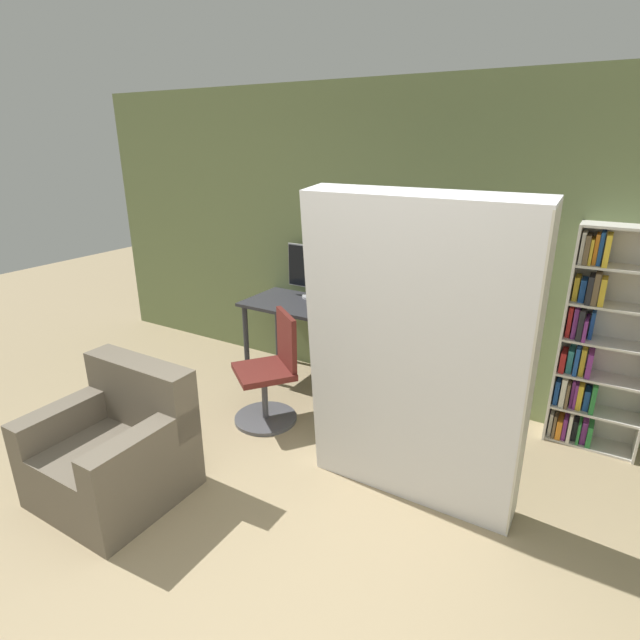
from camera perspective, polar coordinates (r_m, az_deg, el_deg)
name	(u,v)px	position (r m, az deg, el deg)	size (l,w,h in m)	color
wall_back	(455,251)	(4.31, 15.20, 7.60)	(8.00, 0.06, 2.70)	#6B7A4C
desk	(303,315)	(4.70, -1.90, 0.54)	(1.11, 0.64, 0.78)	#2D2D33
monitor	(312,270)	(4.77, -0.95, 5.79)	(0.53, 0.19, 0.51)	#B7B7BC
office_chair	(271,379)	(4.14, -5.67, -6.69)	(0.62, 0.62, 0.92)	#4C4C51
bookshelf	(597,345)	(4.18, 29.09, -2.50)	(0.63, 0.27, 1.68)	beige
mattress_near	(415,360)	(3.02, 10.82, -4.50)	(1.32, 0.43, 1.98)	silver
armchair	(117,449)	(3.62, -22.14, -13.45)	(0.85, 0.80, 0.85)	#665B4C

